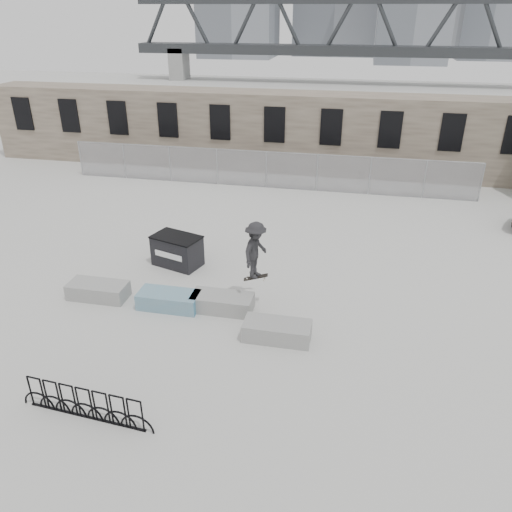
# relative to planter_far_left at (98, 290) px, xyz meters

# --- Properties ---
(ground) EXTENTS (120.00, 120.00, 0.00)m
(ground) POSITION_rel_planter_far_left_xyz_m (3.44, 0.07, -0.29)
(ground) COLOR beige
(ground) RESTS_ON ground
(stone_wall) EXTENTS (36.00, 2.58, 4.50)m
(stone_wall) POSITION_rel_planter_far_left_xyz_m (3.44, 16.31, 1.96)
(stone_wall) COLOR #695B4D
(stone_wall) RESTS_ON ground
(chainlink_fence) EXTENTS (22.06, 0.06, 2.02)m
(chainlink_fence) POSITION_rel_planter_far_left_xyz_m (3.44, 12.57, 0.74)
(chainlink_fence) COLOR gray
(chainlink_fence) RESTS_ON ground
(planter_far_left) EXTENTS (2.00, 0.90, 0.54)m
(planter_far_left) POSITION_rel_planter_far_left_xyz_m (0.00, 0.00, 0.00)
(planter_far_left) COLOR #999996
(planter_far_left) RESTS_ON ground
(planter_center_left) EXTENTS (2.00, 0.90, 0.54)m
(planter_center_left) POSITION_rel_planter_far_left_xyz_m (2.58, -0.09, 0.00)
(planter_center_left) COLOR teal
(planter_center_left) RESTS_ON ground
(planter_center_right) EXTENTS (2.00, 0.90, 0.54)m
(planter_center_right) POSITION_rel_planter_far_left_xyz_m (4.33, 0.11, 0.00)
(planter_center_right) COLOR #999996
(planter_center_right) RESTS_ON ground
(planter_offset) EXTENTS (2.00, 0.90, 0.54)m
(planter_offset) POSITION_rel_planter_far_left_xyz_m (6.35, -1.09, 0.00)
(planter_offset) COLOR #999996
(planter_offset) RESTS_ON ground
(dumpster) EXTENTS (2.05, 1.59, 1.19)m
(dumpster) POSITION_rel_planter_far_left_xyz_m (1.82, 2.86, 0.31)
(dumpster) COLOR black
(dumpster) RESTS_ON ground
(bike_rack) EXTENTS (3.58, 0.35, 0.90)m
(bike_rack) POSITION_rel_planter_far_left_xyz_m (2.39, -5.20, 0.14)
(bike_rack) COLOR black
(bike_rack) RESTS_ON ground
(truss_bridge) EXTENTS (70.00, 3.00, 9.80)m
(truss_bridge) POSITION_rel_planter_far_left_xyz_m (13.44, 55.07, 3.84)
(truss_bridge) COLOR #2D3033
(truss_bridge) RESTS_ON ground
(skateboarder) EXTENTS (1.00, 1.37, 2.03)m
(skateboarder) POSITION_rel_planter_far_left_xyz_m (5.34, 0.64, 1.72)
(skateboarder) COLOR black
(skateboarder) RESTS_ON ground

